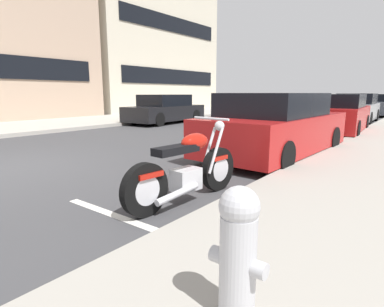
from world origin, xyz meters
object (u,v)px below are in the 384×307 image
Objects in this scene: parked_car_near_corner at (337,115)px; parked_car_at_intersection at (356,109)px; parked_car_mid_block at (379,106)px; car_opposite_curb at (165,110)px; parked_car_across_street at (276,126)px; parked_motorcycle at (187,170)px; fire_hydrant at (238,249)px.

parked_car_near_corner is 5.43m from parked_car_at_intersection.
parked_car_mid_block reaches higher than car_opposite_curb.
parked_car_across_street is at bearing 175.43° from parked_car_near_corner.
parked_car_near_corner is at bearing 6.45° from parked_motorcycle.
parked_car_across_street is at bearing -176.23° from parked_car_mid_block.
parked_car_at_intersection is at bearing 126.14° from car_opposite_curb.
parked_car_at_intersection is at bearing 7.98° from fire_hydrant.
parked_car_at_intersection is at bearing -178.72° from parked_car_mid_block.
parked_car_at_intersection reaches higher than parked_motorcycle.
parked_motorcycle is 14.64m from parked_car_at_intersection.
parked_car_mid_block is 14.48m from car_opposite_curb.
car_opposite_curb is (4.58, 7.67, -0.04)m from parked_car_across_street.
car_opposite_curb is (-0.85, 7.78, -0.02)m from parked_car_near_corner.
car_opposite_curb reaches higher than parked_motorcycle.
parked_motorcycle is at bearing 45.42° from fire_hydrant.
fire_hydrant is (-10.92, -1.96, -0.12)m from parked_car_near_corner.
parked_car_near_corner is (5.42, -0.11, -0.02)m from parked_car_across_street.
parked_car_mid_block is (5.98, -0.28, -0.03)m from parked_car_at_intersection.
car_opposite_curb is at bearing 48.86° from parked_motorcycle.
fire_hydrant is at bearing -129.44° from parked_motorcycle.
parked_motorcycle is 2.56× the size of fire_hydrant.
fire_hydrant is at bearing -173.23° from parked_car_near_corner.
car_opposite_curb is (8.36, 7.99, 0.23)m from parked_motorcycle.
fire_hydrant is (-22.32, -2.01, -0.09)m from parked_car_mid_block.
parked_car_across_street is 5.65× the size of fire_hydrant.
fire_hydrant is at bearing -170.89° from parked_car_mid_block.
parked_motorcycle is at bearing 39.76° from car_opposite_curb.
fire_hydrant is at bearing 40.06° from car_opposite_curb.
parked_motorcycle is 9.21m from parked_car_near_corner.
parked_car_at_intersection is (14.63, 0.55, 0.26)m from parked_motorcycle.
parked_car_across_street is at bearing 55.21° from car_opposite_curb.
parked_car_near_corner is 0.90× the size of parked_car_mid_block.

